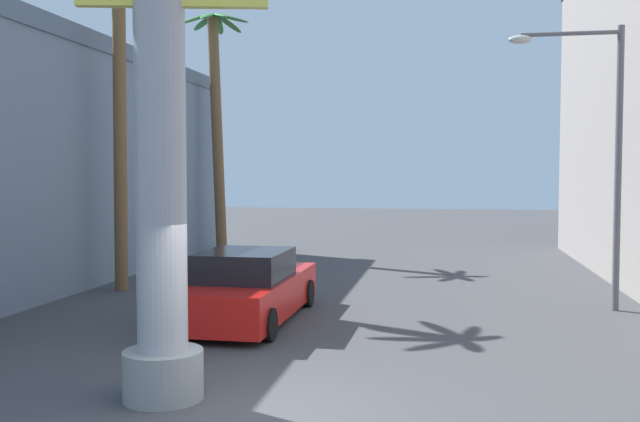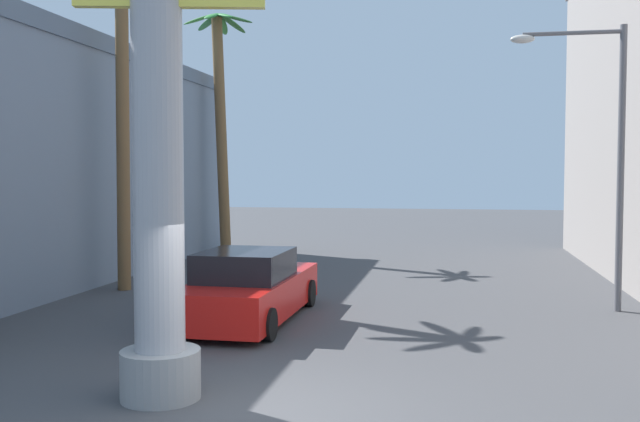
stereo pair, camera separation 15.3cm
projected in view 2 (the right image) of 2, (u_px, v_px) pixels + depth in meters
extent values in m
plane|color=#424244|center=(357.00, 291.00, 19.32)|extent=(89.04, 89.04, 0.00)
cube|color=slate|center=(13.00, 169.00, 21.04)|extent=(6.08, 20.30, 6.64)
cube|color=slate|center=(10.00, 47.00, 20.85)|extent=(6.20, 20.70, 0.50)
cylinder|color=#9E9EA3|center=(157.00, 69.00, 9.90)|extent=(0.71, 0.71, 9.31)
cylinder|color=gray|center=(161.00, 374.00, 10.13)|extent=(1.13, 1.13, 0.70)
cylinder|color=#59595E|center=(621.00, 169.00, 16.36)|extent=(0.16, 0.16, 6.58)
cylinder|color=#59595E|center=(573.00, 33.00, 16.39)|extent=(2.23, 0.10, 0.10)
ellipsoid|color=beige|center=(522.00, 39.00, 16.61)|extent=(0.56, 0.28, 0.20)
cylinder|color=black|center=(237.00, 291.00, 17.47)|extent=(0.23, 0.64, 0.64)
cylinder|color=black|center=(309.00, 293.00, 17.11)|extent=(0.23, 0.64, 0.64)
cylinder|color=black|center=(179.00, 321.00, 13.94)|extent=(0.23, 0.64, 0.64)
cylinder|color=black|center=(268.00, 324.00, 13.58)|extent=(0.23, 0.64, 0.64)
cube|color=red|center=(251.00, 295.00, 15.51)|extent=(1.97, 5.19, 0.80)
cube|color=black|center=(245.00, 265.00, 15.10)|extent=(1.77, 2.19, 0.60)
cylinder|color=brown|center=(123.00, 123.00, 19.36)|extent=(0.39, 0.45, 9.13)
cylinder|color=brown|center=(221.00, 136.00, 27.99)|extent=(0.76, 0.47, 9.28)
ellipsoid|color=#31682D|center=(236.00, 18.00, 27.43)|extent=(1.40, 0.40, 0.49)
ellipsoid|color=#31672D|center=(233.00, 23.00, 28.09)|extent=(1.03, 1.32, 0.67)
ellipsoid|color=#2F6E2D|center=(222.00, 24.00, 28.29)|extent=(0.52, 1.38, 0.67)
ellipsoid|color=#265C2D|center=(208.00, 23.00, 28.10)|extent=(1.32, 1.11, 0.56)
ellipsoid|color=#30722D|center=(200.00, 19.00, 27.32)|extent=(1.34, 1.03, 0.63)
ellipsoid|color=#29792D|center=(212.00, 16.00, 26.89)|extent=(0.40, 1.38, 0.57)
ellipsoid|color=#25792D|center=(225.00, 16.00, 26.95)|extent=(1.14, 1.32, 0.48)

